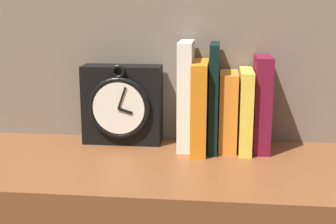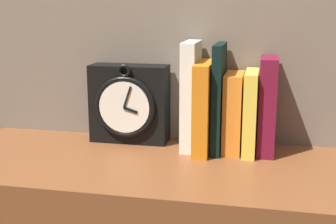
# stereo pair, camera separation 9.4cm
# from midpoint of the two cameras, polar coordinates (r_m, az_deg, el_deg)

# --- Properties ---
(clock) EXTENTS (0.19, 0.08, 0.19)m
(clock) POSITION_cam_midpoint_polar(r_m,az_deg,el_deg) (1.12, -8.02, 0.86)
(clock) COLOR black
(clock) RESTS_ON bookshelf
(book_slot0_white) EXTENTS (0.03, 0.11, 0.25)m
(book_slot0_white) POSITION_cam_midpoint_polar(r_m,az_deg,el_deg) (1.07, -0.33, 2.02)
(book_slot0_white) COLOR white
(book_slot0_white) RESTS_ON bookshelf
(book_slot1_orange) EXTENTS (0.03, 0.15, 0.20)m
(book_slot1_orange) POSITION_cam_midpoint_polar(r_m,az_deg,el_deg) (1.06, 1.36, 0.66)
(book_slot1_orange) COLOR orange
(book_slot1_orange) RESTS_ON bookshelf
(book_slot2_black) EXTENTS (0.02, 0.13, 0.24)m
(book_slot2_black) POSITION_cam_midpoint_polar(r_m,az_deg,el_deg) (1.06, 3.09, 1.79)
(book_slot2_black) COLOR black
(book_slot2_black) RESTS_ON bookshelf
(book_slot3_orange) EXTENTS (0.04, 0.11, 0.18)m
(book_slot3_orange) POSITION_cam_midpoint_polar(r_m,az_deg,el_deg) (1.07, 4.86, 0.10)
(book_slot3_orange) COLOR orange
(book_slot3_orange) RESTS_ON bookshelf
(book_slot4_yellow) EXTENTS (0.03, 0.13, 0.18)m
(book_slot4_yellow) POSITION_cam_midpoint_polar(r_m,az_deg,el_deg) (1.06, 6.94, 0.14)
(book_slot4_yellow) COLOR yellow
(book_slot4_yellow) RESTS_ON bookshelf
(book_slot5_maroon) EXTENTS (0.04, 0.11, 0.22)m
(book_slot5_maroon) POSITION_cam_midpoint_polar(r_m,az_deg,el_deg) (1.07, 8.90, 0.99)
(book_slot5_maroon) COLOR maroon
(book_slot5_maroon) RESTS_ON bookshelf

